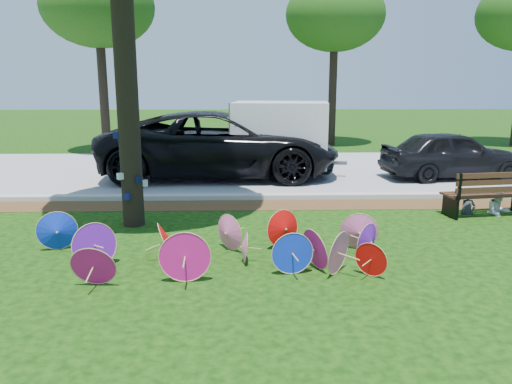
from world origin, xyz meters
TOP-DOWN VIEW (x-y plane):
  - ground at (0.00, 0.00)m, footprint 90.00×90.00m
  - mulch_strip at (0.00, 4.50)m, footprint 90.00×1.00m
  - curb at (0.00, 5.20)m, footprint 90.00×0.30m
  - street at (0.00, 9.35)m, footprint 90.00×8.00m
  - parasol_pile at (0.04, 0.56)m, footprint 6.09×2.10m
  - black_van at (-0.46, 8.23)m, footprint 7.37×3.45m
  - dark_pickup at (6.72, 7.84)m, footprint 4.49×2.26m
  - cargo_trailer at (1.43, 8.30)m, footprint 3.09×2.18m
  - park_bench at (5.71, 3.52)m, footprint 2.03×1.00m
  - person_left at (5.36, 3.57)m, footprint 0.41×0.31m
  - person_right at (6.06, 3.57)m, footprint 0.63×0.53m
  - bg_trees at (3.96, 14.91)m, footprint 22.58×6.89m

SIDE VIEW (x-z plane):
  - ground at x=0.00m, z-range 0.00..0.00m
  - mulch_strip at x=0.00m, z-range 0.00..0.01m
  - street at x=0.00m, z-range 0.00..0.01m
  - curb at x=0.00m, z-range 0.00..0.12m
  - parasol_pile at x=0.04m, z-range -0.05..0.75m
  - park_bench at x=5.71m, z-range 0.00..1.02m
  - person_left at x=5.36m, z-range 0.00..1.02m
  - person_right at x=6.06m, z-range 0.00..1.18m
  - dark_pickup at x=6.72m, z-range 0.00..1.47m
  - black_van at x=-0.46m, z-range 0.00..2.04m
  - cargo_trailer at x=1.43m, z-range 0.00..2.62m
  - bg_trees at x=3.96m, z-range 2.07..9.47m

